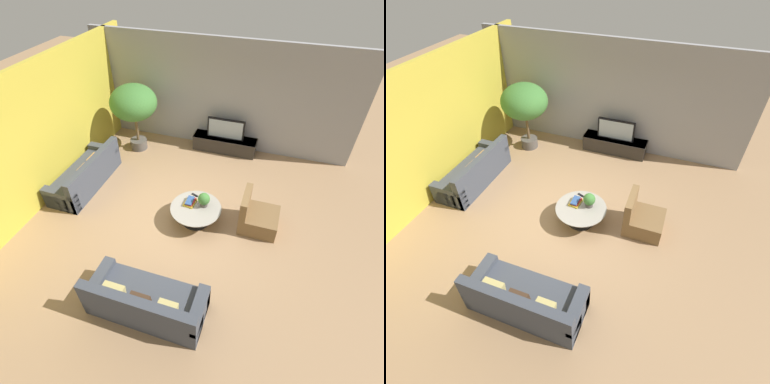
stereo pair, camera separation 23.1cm
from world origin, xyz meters
The scene contains 13 objects.
ground_plane centered at (0.00, 0.00, 0.00)m, with size 24.00×24.00×0.00m, color #9E7A56.
back_wall_stone centered at (0.00, 3.26, 1.50)m, with size 7.40×0.12×3.00m, color #939399.
side_wall_left centered at (-3.26, 0.20, 1.50)m, with size 0.12×7.40×3.00m, color gold.
media_console centered at (0.32, 2.94, 0.22)m, with size 1.83×0.50×0.43m.
television centered at (0.32, 2.94, 0.71)m, with size 1.05×0.13×0.58m.
coffee_table centered at (0.37, -0.02, 0.29)m, with size 1.11×1.11×0.41m.
couch_by_wall centered at (-2.63, 0.37, 0.29)m, with size 0.84×2.14×0.84m.
couch_near_entry centered at (0.22, -2.29, 0.29)m, with size 1.97×0.84×0.84m.
armchair_wicker centered at (1.67, 0.24, 0.27)m, with size 0.80×0.76×0.86m.
potted_palm_tall centered at (-2.12, 2.30, 1.38)m, with size 1.28×1.28×1.90m.
potted_plant_tabletop centered at (0.52, 0.10, 0.59)m, with size 0.26×0.26×0.33m.
book_stack centered at (0.21, 0.08, 0.45)m, with size 0.25×0.32×0.10m.
remote_black centered at (0.24, 0.36, 0.42)m, with size 0.04×0.16×0.02m, color black.
Camera 2 is at (1.93, -4.35, 4.97)m, focal length 28.00 mm.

